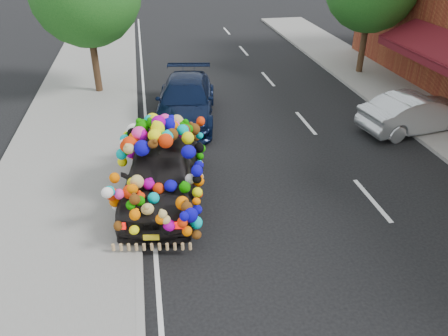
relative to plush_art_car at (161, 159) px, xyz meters
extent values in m
plane|color=black|center=(1.68, -1.14, -1.12)|extent=(100.00, 100.00, 0.00)
cube|color=gray|center=(-2.62, -1.14, -1.06)|extent=(4.00, 60.00, 0.12)
cube|color=gray|center=(-0.67, -1.14, -1.06)|extent=(0.15, 60.00, 0.13)
cube|color=#530F16|center=(10.38, 4.86, 1.23)|extent=(1.62, 5.20, 0.75)
cube|color=#530F16|center=(9.63, 4.86, 0.83)|extent=(0.06, 5.20, 0.35)
cylinder|color=#332114|center=(-2.12, 8.36, 0.24)|extent=(0.28, 0.28, 2.73)
cylinder|color=#332114|center=(9.68, 8.86, 0.20)|extent=(0.28, 0.28, 2.64)
imported|color=black|center=(0.00, 0.00, -0.35)|extent=(2.52, 4.74, 1.53)
cube|color=red|center=(-0.98, -2.14, -0.34)|extent=(0.23, 0.10, 0.14)
cube|color=red|center=(0.24, -2.34, -0.34)|extent=(0.23, 0.10, 0.14)
cube|color=yellow|center=(-0.37, -2.25, -0.64)|extent=(0.34, 0.10, 0.12)
imported|color=black|center=(1.14, 4.98, -0.41)|extent=(2.80, 5.18, 1.43)
imported|color=#AEB1B5|center=(8.68, 2.59, -0.47)|extent=(4.09, 1.96, 1.29)
camera|label=1|loc=(-0.19, -9.66, 5.18)|focal=35.00mm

